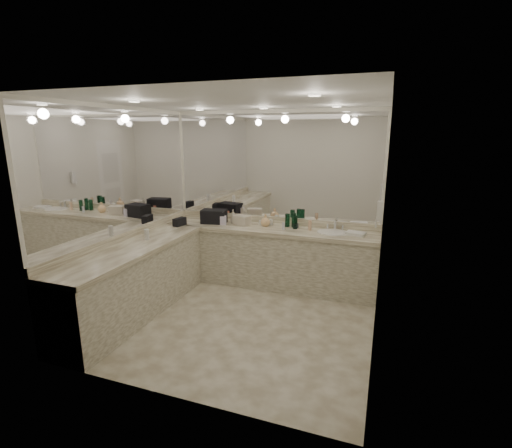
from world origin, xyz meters
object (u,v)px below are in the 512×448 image
at_px(sink, 333,233).
at_px(soap_bottle_b, 223,218).
at_px(wall_phone, 379,211).
at_px(black_toiletry_bag, 214,216).
at_px(soap_bottle_a, 233,216).
at_px(soap_bottle_c, 265,220).
at_px(cream_cosmetic_case, 242,220).
at_px(hand_towel, 356,233).

relative_size(sink, soap_bottle_b, 2.16).
height_order(wall_phone, black_toiletry_bag, wall_phone).
distance_m(wall_phone, black_toiletry_bag, 2.51).
relative_size(soap_bottle_a, soap_bottle_c, 1.15).
bearing_deg(wall_phone, cream_cosmetic_case, 165.86).
relative_size(cream_cosmetic_case, soap_bottle_b, 1.21).
height_order(hand_towel, soap_bottle_b, soap_bottle_b).
distance_m(hand_towel, soap_bottle_b, 1.97).
height_order(wall_phone, cream_cosmetic_case, wall_phone).
bearing_deg(soap_bottle_a, wall_phone, -15.03).
height_order(black_toiletry_bag, soap_bottle_b, black_toiletry_bag).
relative_size(black_toiletry_bag, soap_bottle_c, 2.07).
bearing_deg(wall_phone, soap_bottle_a, 164.97).
bearing_deg(soap_bottle_b, cream_cosmetic_case, 15.10).
relative_size(black_toiletry_bag, hand_towel, 1.49).
xyz_separation_m(hand_towel, soap_bottle_a, (-1.87, 0.10, 0.08)).
bearing_deg(hand_towel, sink, 176.63).
bearing_deg(soap_bottle_c, wall_phone, -18.62).
bearing_deg(soap_bottle_a, soap_bottle_c, -3.63).
distance_m(hand_towel, soap_bottle_c, 1.33).
bearing_deg(soap_bottle_b, sink, 2.62).
relative_size(wall_phone, soap_bottle_c, 1.31).
bearing_deg(hand_towel, soap_bottle_a, 176.98).
bearing_deg(cream_cosmetic_case, wall_phone, 3.68).
distance_m(sink, soap_bottle_b, 1.66).
height_order(wall_phone, soap_bottle_a, wall_phone).
relative_size(cream_cosmetic_case, soap_bottle_a, 1.17).
relative_size(soap_bottle_b, soap_bottle_c, 1.11).
distance_m(sink, cream_cosmetic_case, 1.38).
distance_m(wall_phone, cream_cosmetic_case, 2.08).
height_order(cream_cosmetic_case, hand_towel, cream_cosmetic_case).
height_order(wall_phone, hand_towel, wall_phone).
distance_m(black_toiletry_bag, soap_bottle_b, 0.19).
bearing_deg(soap_bottle_a, cream_cosmetic_case, -24.38).
xyz_separation_m(sink, wall_phone, (0.61, -0.50, 0.46)).
bearing_deg(hand_towel, wall_phone, -58.70).
distance_m(black_toiletry_bag, cream_cosmetic_case, 0.46).
bearing_deg(wall_phone, black_toiletry_bag, 168.97).
relative_size(black_toiletry_bag, soap_bottle_a, 1.79).
bearing_deg(sink, wall_phone, -39.57).
relative_size(hand_towel, soap_bottle_a, 1.21).
relative_size(sink, soap_bottle_c, 2.40).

